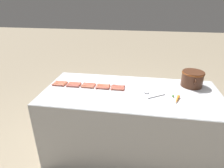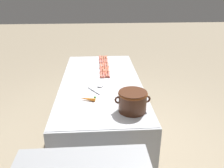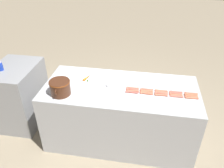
{
  "view_description": "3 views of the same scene",
  "coord_description": "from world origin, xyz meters",
  "px_view_note": "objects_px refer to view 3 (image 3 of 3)",
  "views": [
    {
      "loc": [
        1.94,
        0.09,
        1.87
      ],
      "look_at": [
        -0.0,
        -0.22,
        0.97
      ],
      "focal_mm": 30.29,
      "sensor_mm": 36.0,
      "label": 1
    },
    {
      "loc": [
        0.03,
        2.5,
        1.94
      ],
      "look_at": [
        -0.13,
        0.08,
        0.88
      ],
      "focal_mm": 37.17,
      "sensor_mm": 36.0,
      "label": 2
    },
    {
      "loc": [
        -2.42,
        -0.29,
        2.5
      ],
      "look_at": [
        0.01,
        0.11,
        0.92
      ],
      "focal_mm": 36.1,
      "sensor_mm": 36.0,
      "label": 3
    }
  ],
  "objects_px": {
    "hot_dog_3": "(147,93)",
    "bean_pot": "(60,87)",
    "hot_dog_6": "(176,95)",
    "hot_dog_13": "(146,91)",
    "hot_dog_19": "(133,88)",
    "back_cabinet": "(20,95)",
    "hot_dog_11": "(176,93)",
    "hot_dog_0": "(192,98)",
    "hot_dog_12": "(161,92)",
    "hot_dog_18": "(147,89)",
    "hot_dog_7": "(161,93)",
    "hot_dog_4": "(132,92)",
    "hot_dog_17": "(161,91)",
    "hot_dog_1": "(177,96)",
    "hot_dog_9": "(133,91)",
    "carrot": "(87,78)",
    "soda_can": "(0,66)",
    "hot_dog_16": "(176,92)",
    "hot_dog_5": "(191,96)",
    "serving_spoon": "(105,84)",
    "hot_dog_15": "(191,93)",
    "hot_dog_10": "(191,95)",
    "hot_dog_2": "(161,95)",
    "hot_dog_8": "(146,92)"
  },
  "relations": [
    {
      "from": "hot_dog_8",
      "to": "soda_can",
      "type": "bearing_deg",
      "value": 86.81
    },
    {
      "from": "hot_dog_4",
      "to": "back_cabinet",
      "type": "bearing_deg",
      "value": 82.14
    },
    {
      "from": "carrot",
      "to": "soda_can",
      "type": "xyz_separation_m",
      "value": [
        -0.1,
        1.21,
        0.12
      ]
    },
    {
      "from": "hot_dog_10",
      "to": "hot_dog_18",
      "type": "distance_m",
      "value": 0.54
    },
    {
      "from": "hot_dog_3",
      "to": "hot_dog_6",
      "type": "height_order",
      "value": "same"
    },
    {
      "from": "hot_dog_6",
      "to": "serving_spoon",
      "type": "xyz_separation_m",
      "value": [
        0.1,
        0.91,
        -0.0
      ]
    },
    {
      "from": "hot_dog_0",
      "to": "bean_pot",
      "type": "relative_size",
      "value": 0.51
    },
    {
      "from": "hot_dog_10",
      "to": "hot_dog_18",
      "type": "bearing_deg",
      "value": 86.8
    },
    {
      "from": "hot_dog_17",
      "to": "hot_dog_5",
      "type": "bearing_deg",
      "value": -99.86
    },
    {
      "from": "hot_dog_3",
      "to": "hot_dog_15",
      "type": "distance_m",
      "value": 0.56
    },
    {
      "from": "hot_dog_1",
      "to": "serving_spoon",
      "type": "relative_size",
      "value": 0.67
    },
    {
      "from": "hot_dog_7",
      "to": "carrot",
      "type": "relative_size",
      "value": 0.93
    },
    {
      "from": "back_cabinet",
      "to": "hot_dog_11",
      "type": "distance_m",
      "value": 2.33
    },
    {
      "from": "hot_dog_5",
      "to": "hot_dog_13",
      "type": "xyz_separation_m",
      "value": [
        0.03,
        0.54,
        0.0
      ]
    },
    {
      "from": "hot_dog_7",
      "to": "hot_dog_16",
      "type": "bearing_deg",
      "value": -71.14
    },
    {
      "from": "hot_dog_4",
      "to": "hot_dog_17",
      "type": "height_order",
      "value": "same"
    },
    {
      "from": "hot_dog_9",
      "to": "hot_dog_12",
      "type": "height_order",
      "value": "same"
    },
    {
      "from": "hot_dog_0",
      "to": "soda_can",
      "type": "relative_size",
      "value": 1.32
    },
    {
      "from": "hot_dog_10",
      "to": "soda_can",
      "type": "bearing_deg",
      "value": 88.19
    },
    {
      "from": "hot_dog_13",
      "to": "hot_dog_19",
      "type": "distance_m",
      "value": 0.18
    },
    {
      "from": "hot_dog_10",
      "to": "serving_spoon",
      "type": "height_order",
      "value": "hot_dog_10"
    },
    {
      "from": "hot_dog_17",
      "to": "hot_dog_18",
      "type": "height_order",
      "value": "same"
    },
    {
      "from": "back_cabinet",
      "to": "hot_dog_4",
      "type": "distance_m",
      "value": 1.81
    },
    {
      "from": "hot_dog_10",
      "to": "soda_can",
      "type": "distance_m",
      "value": 2.57
    },
    {
      "from": "hot_dog_0",
      "to": "hot_dog_12",
      "type": "bearing_deg",
      "value": 80.25
    },
    {
      "from": "hot_dog_11",
      "to": "hot_dog_13",
      "type": "bearing_deg",
      "value": 90.34
    },
    {
      "from": "bean_pot",
      "to": "carrot",
      "type": "relative_size",
      "value": 1.81
    },
    {
      "from": "hot_dog_13",
      "to": "soda_can",
      "type": "xyz_separation_m",
      "value": [
        0.08,
        2.03,
        0.13
      ]
    },
    {
      "from": "hot_dog_5",
      "to": "bean_pot",
      "type": "xyz_separation_m",
      "value": [
        -0.19,
        1.59,
        0.09
      ]
    },
    {
      "from": "back_cabinet",
      "to": "hot_dog_17",
      "type": "relative_size",
      "value": 5.88
    },
    {
      "from": "hot_dog_1",
      "to": "soda_can",
      "type": "bearing_deg",
      "value": 86.56
    },
    {
      "from": "hot_dog_12",
      "to": "hot_dog_18",
      "type": "bearing_deg",
      "value": 79.83
    },
    {
      "from": "hot_dog_0",
      "to": "soda_can",
      "type": "distance_m",
      "value": 2.58
    },
    {
      "from": "hot_dog_7",
      "to": "hot_dog_12",
      "type": "height_order",
      "value": "same"
    },
    {
      "from": "hot_dog_5",
      "to": "hot_dog_10",
      "type": "distance_m",
      "value": 0.03
    },
    {
      "from": "back_cabinet",
      "to": "hot_dog_5",
      "type": "relative_size",
      "value": 5.88
    },
    {
      "from": "hot_dog_16",
      "to": "bean_pot",
      "type": "xyz_separation_m",
      "value": [
        -0.26,
        1.41,
        0.09
      ]
    },
    {
      "from": "hot_dog_2",
      "to": "serving_spoon",
      "type": "bearing_deg",
      "value": 79.27
    },
    {
      "from": "hot_dog_3",
      "to": "hot_dog_15",
      "type": "bearing_deg",
      "value": -80.34
    },
    {
      "from": "hot_dog_9",
      "to": "hot_dog_5",
      "type": "bearing_deg",
      "value": -90.15
    },
    {
      "from": "hot_dog_3",
      "to": "bean_pot",
      "type": "height_order",
      "value": "bean_pot"
    },
    {
      "from": "hot_dog_16",
      "to": "bean_pot",
      "type": "bearing_deg",
      "value": 100.42
    },
    {
      "from": "back_cabinet",
      "to": "hot_dog_9",
      "type": "height_order",
      "value": "back_cabinet"
    },
    {
      "from": "hot_dog_7",
      "to": "hot_dog_18",
      "type": "bearing_deg",
      "value": 71.27
    },
    {
      "from": "hot_dog_1",
      "to": "hot_dog_9",
      "type": "height_order",
      "value": "same"
    },
    {
      "from": "hot_dog_2",
      "to": "carrot",
      "type": "height_order",
      "value": "carrot"
    },
    {
      "from": "hot_dog_1",
      "to": "hot_dog_18",
      "type": "xyz_separation_m",
      "value": [
        0.09,
        0.36,
        0.0
      ]
    },
    {
      "from": "bean_pot",
      "to": "hot_dog_5",
      "type": "bearing_deg",
      "value": -83.04
    },
    {
      "from": "hot_dog_1",
      "to": "hot_dog_13",
      "type": "xyz_separation_m",
      "value": [
        0.06,
        0.37,
        0.0
      ]
    },
    {
      "from": "bean_pot",
      "to": "serving_spoon",
      "type": "bearing_deg",
      "value": -59.13
    }
  ]
}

